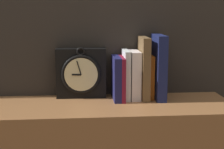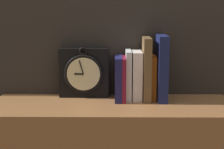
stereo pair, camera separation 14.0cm
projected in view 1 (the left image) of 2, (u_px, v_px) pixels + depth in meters
name	position (u px, v px, depth m)	size (l,w,h in m)	color
clock	(81.00, 73.00, 1.51)	(0.20, 0.07, 0.21)	black
book_slot0_navy	(116.00, 78.00, 1.48)	(0.03, 0.15, 0.17)	#1A1C4D
book_slot1_maroon	(122.00, 78.00, 1.49)	(0.02, 0.16, 0.17)	maroon
book_slot2_white	(126.00, 75.00, 1.50)	(0.02, 0.13, 0.19)	silver
book_slot3_white	(134.00, 75.00, 1.50)	(0.04, 0.13, 0.19)	white
book_slot4_brown	(144.00, 68.00, 1.49)	(0.03, 0.14, 0.25)	brown
book_slot5_orange	(150.00, 76.00, 1.52)	(0.02, 0.11, 0.17)	orange
book_slot6_navy	(159.00, 67.00, 1.49)	(0.04, 0.16, 0.26)	#171E4C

